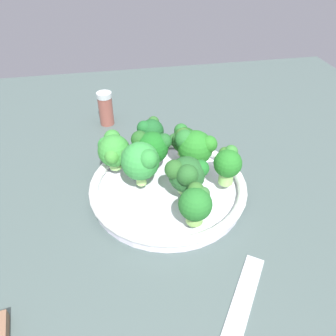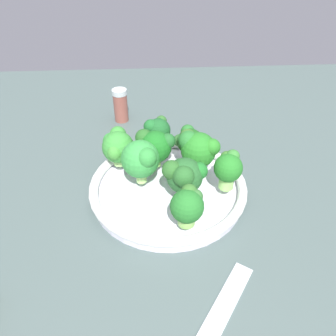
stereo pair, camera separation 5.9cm
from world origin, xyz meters
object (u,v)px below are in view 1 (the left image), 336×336
bowl (168,187)px  broccoli_floret_8 (183,140)px  broccoli_floret_0 (113,150)px  broccoli_floret_7 (151,147)px  broccoli_floret_1 (196,203)px  broccoli_floret_3 (194,146)px  pepper_shaker (106,108)px  broccoli_floret_4 (187,174)px  broccoli_floret_5 (228,164)px  broccoli_floret_6 (150,131)px  broccoli_floret_2 (140,161)px

bowl → broccoli_floret_8: size_ratio=4.59×
broccoli_floret_0 → broccoli_floret_7: size_ratio=1.03×
bowl → broccoli_floret_7: bearing=22.4°
broccoli_floret_1 → broccoli_floret_3: broccoli_floret_3 is taller
pepper_shaker → broccoli_floret_0: bearing=-178.1°
broccoli_floret_1 → broccoli_floret_4: (6.67, -0.13, 0.43)cm
broccoli_floret_0 → broccoli_floret_5: same height
broccoli_floret_1 → broccoli_floret_6: size_ratio=0.94×
bowl → broccoli_floret_4: 6.97cm
bowl → broccoli_floret_2: size_ratio=3.47×
broccoli_floret_7 → pepper_shaker: size_ratio=0.90×
broccoli_floret_1 → broccoli_floret_5: broccoli_floret_5 is taller
broccoli_floret_1 → pepper_shaker: size_ratio=0.76×
broccoli_floret_2 → broccoli_floret_0: bearing=36.4°
broccoli_floret_6 → broccoli_floret_7: (-5.73, 0.68, 0.24)cm
broccoli_floret_1 → broccoli_floret_8: size_ratio=1.00×
pepper_shaker → broccoli_floret_7: bearing=-161.4°
bowl → broccoli_floret_7: broccoli_floret_7 is taller
broccoli_floret_5 → broccoli_floret_7: 14.36cm
pepper_shaker → broccoli_floret_4: bearing=-158.7°
broccoli_floret_3 → pepper_shaker: broccoli_floret_3 is taller
broccoli_floret_0 → broccoli_floret_1: (-16.35, -11.50, -0.32)cm
bowl → broccoli_floret_1: (-10.17, -2.36, 5.07)cm
broccoli_floret_7 → pepper_shaker: 24.51cm
bowl → broccoli_floret_4: bearing=-144.6°
bowl → broccoli_floret_0: size_ratio=3.72×
broccoli_floret_4 → broccoli_floret_6: 14.99cm
broccoli_floret_2 → broccoli_floret_3: size_ratio=1.11×
broccoli_floret_3 → broccoli_floret_6: size_ratio=1.12×
broccoli_floret_1 → broccoli_floret_8: (17.93, -2.06, -0.11)cm
broccoli_floret_0 → broccoli_floret_4: broccoli_floret_4 is taller
broccoli_floret_4 → broccoli_floret_8: size_ratio=1.24×
broccoli_floret_3 → broccoli_floret_1: bearing=166.8°
broccoli_floret_0 → broccoli_floret_2: broccoli_floret_2 is taller
bowl → broccoli_floret_0: bearing=55.9°
broccoli_floret_8 → broccoli_floret_0: bearing=96.7°
bowl → pepper_shaker: (28.27, 9.89, 2.60)cm
broccoli_floret_1 → broccoli_floret_6: (21.12, 3.83, 0.53)cm
broccoli_floret_1 → broccoli_floret_2: 12.67cm
broccoli_floret_0 → broccoli_floret_5: size_ratio=1.13×
broccoli_floret_6 → broccoli_floret_0: bearing=121.9°
broccoli_floret_1 → broccoli_floret_6: broccoli_floret_6 is taller
bowl → broccoli_floret_2: 8.05cm
broccoli_floret_4 → broccoli_floret_8: bearing=-9.8°
broccoli_floret_7 → broccoli_floret_8: 7.10cm
broccoli_floret_3 → broccoli_floret_4: bearing=156.8°
broccoli_floret_7 → broccoli_floret_8: bearing=-69.0°
bowl → broccoli_floret_5: broccoli_floret_5 is taller
broccoli_floret_5 → broccoli_floret_4: bearing=99.9°
broccoli_floret_3 → broccoli_floret_7: (1.40, 7.79, -0.02)cm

